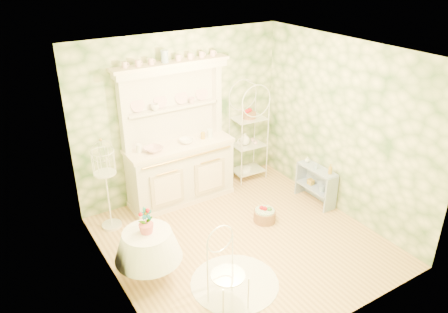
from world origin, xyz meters
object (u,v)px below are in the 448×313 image
cafe_chair (228,276)px  birdcage_stand (107,185)px  round_table (149,254)px  floor_basket (265,215)px  bakers_rack (249,128)px  side_shelf (316,185)px  kitchen_dresser (179,136)px

cafe_chair → birdcage_stand: 2.40m
round_table → floor_basket: (2.01, 0.28, -0.28)m
bakers_rack → birdcage_stand: 2.66m
side_shelf → floor_basket: (-1.06, -0.03, -0.18)m
kitchen_dresser → birdcage_stand: bearing=-172.9°
bakers_rack → round_table: bakers_rack is taller
side_shelf → kitchen_dresser: bearing=140.2°
kitchen_dresser → round_table: 2.12m
side_shelf → round_table: bearing=180.0°
side_shelf → cafe_chair: bearing=-159.6°
cafe_chair → floor_basket: 1.89m
bakers_rack → side_shelf: size_ratio=2.78×
cafe_chair → bakers_rack: bearing=48.8°
side_shelf → birdcage_stand: birdcage_stand is taller
kitchen_dresser → side_shelf: (1.84, -1.24, -0.85)m
side_shelf → round_table: 3.09m
round_table → birdcage_stand: (-0.03, 1.39, 0.33)m
round_table → birdcage_stand: 1.43m
floor_basket → bakers_rack: bearing=65.6°
kitchen_dresser → side_shelf: kitchen_dresser is taller
floor_basket → side_shelf: bearing=1.8°
birdcage_stand → floor_basket: birdcage_stand is taller
kitchen_dresser → round_table: size_ratio=2.93×
cafe_chair → side_shelf: bearing=23.9°
kitchen_dresser → birdcage_stand: size_ratio=1.59×
bakers_rack → floor_basket: size_ratio=5.53×
bakers_rack → floor_basket: (-0.60, -1.32, -0.85)m
birdcage_stand → side_shelf: bearing=-19.2°
kitchen_dresser → bakers_rack: 1.39m
cafe_chair → birdcage_stand: birdcage_stand is taller
round_table → birdcage_stand: birdcage_stand is taller
side_shelf → round_table: round_table is taller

